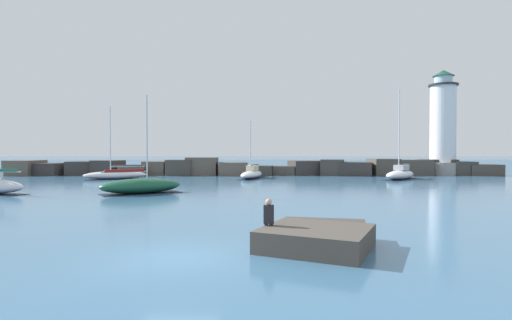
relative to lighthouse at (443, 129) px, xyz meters
The scene contains 10 objects.
ground_plane 54.16m from the lighthouse, 122.68° to the right, with size 600.00×600.00×0.00m, color #3D6B8E.
open_sea_beyond 66.65m from the lighthouse, 115.95° to the left, with size 400.00×116.00×0.01m.
breakwater_jetty 27.36m from the lighthouse, behind, with size 69.37×6.77×2.53m.
lighthouse is the anchor object (origin of this frame).
foreground_rocks 56.14m from the lighthouse, 124.67° to the right, with size 17.56×7.86×1.19m.
sailboat_moored_0 29.08m from the lighthouse, 164.21° to the right, with size 3.62×7.93×7.12m.
sailboat_moored_1 44.73m from the lighthouse, 143.88° to the right, with size 6.71×5.43×7.84m.
sailboat_moored_2 45.29m from the lighthouse, 167.80° to the right, with size 7.52×4.85×8.78m.
sailboat_moored_4 14.58m from the lighthouse, 134.88° to the right, with size 6.25×7.17×10.78m.
person_on_rocks 51.33m from the lighthouse, 120.77° to the right, with size 0.36×0.22×1.67m.
Camera 1 is at (2.60, -12.36, 3.28)m, focal length 28.00 mm.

